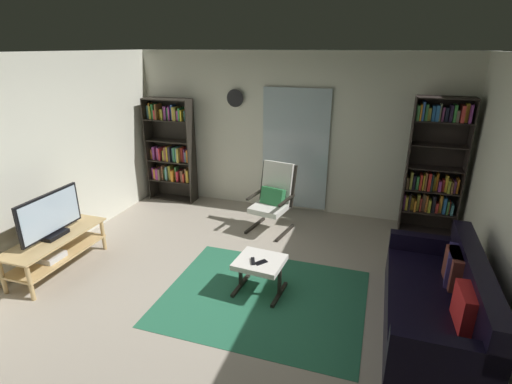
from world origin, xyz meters
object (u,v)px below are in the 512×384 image
object	(u,v)px
television	(50,217)
ottoman	(260,265)
tv_stand	(55,248)
wall_clock	(235,98)
cell_phone	(261,262)
bookshelf_near_tv	(171,149)
lounge_armchair	(273,196)
tv_remote	(253,261)
bookshelf_near_sofa	(434,167)
leather_sofa	(439,304)

from	to	relation	value
television	ottoman	xyz separation A→B (m)	(2.55, 0.33, -0.38)
tv_stand	wall_clock	world-z (taller)	wall_clock
cell_phone	bookshelf_near_tv	bearing A→B (deg)	172.89
bookshelf_near_tv	cell_phone	xyz separation A→B (m)	(2.42, -2.37, -0.52)
tv_stand	bookshelf_near_tv	size ratio (longest dim) A/B	0.72
tv_stand	lounge_armchair	size ratio (longest dim) A/B	1.29
television	cell_phone	xyz separation A→B (m)	(2.58, 0.27, -0.31)
television	tv_remote	world-z (taller)	television
lounge_armchair	television	bearing A→B (deg)	-138.21
bookshelf_near_sofa	leather_sofa	bearing A→B (deg)	-91.49
ottoman	tv_remote	distance (m)	0.12
tv_stand	television	bearing A→B (deg)	83.55
bookshelf_near_sofa	wall_clock	world-z (taller)	bookshelf_near_sofa
ottoman	bookshelf_near_sofa	bearing A→B (deg)	50.05
tv_remote	ottoman	bearing A→B (deg)	25.93
bookshelf_near_tv	ottoman	world-z (taller)	bookshelf_near_tv
television	bookshelf_near_sofa	xyz separation A→B (m)	(4.47, 2.62, 0.30)
television	tv_remote	distance (m)	2.52
tv_stand	lounge_armchair	xyz separation A→B (m)	(2.24, 2.02, 0.23)
television	bookshelf_near_tv	distance (m)	2.66
bookshelf_near_sofa	television	bearing A→B (deg)	-149.65
tv_stand	tv_remote	size ratio (longest dim) A/B	9.16
bookshelf_near_tv	leather_sofa	distance (m)	4.91
lounge_armchair	bookshelf_near_sofa	bearing A→B (deg)	15.44
ottoman	bookshelf_near_tv	bearing A→B (deg)	135.86
ottoman	tv_remote	world-z (taller)	tv_remote
wall_clock	lounge_armchair	bearing A→B (deg)	-42.27
bookshelf_near_sofa	wall_clock	xyz separation A→B (m)	(-3.14, 0.21, 0.83)
tv_remote	wall_clock	xyz separation A→B (m)	(-1.16, 2.56, 1.42)
leather_sofa	tv_remote	xyz separation A→B (m)	(-1.92, 0.01, 0.12)
television	tv_stand	bearing A→B (deg)	-96.45
tv_remote	cell_phone	world-z (taller)	tv_remote
bookshelf_near_tv	bookshelf_near_sofa	bearing A→B (deg)	-0.34
bookshelf_near_tv	wall_clock	xyz separation A→B (m)	(1.17, 0.18, 0.91)
bookshelf_near_tv	bookshelf_near_sofa	size ratio (longest dim) A/B	0.91
ottoman	wall_clock	size ratio (longest dim) A/B	1.92
tv_stand	wall_clock	size ratio (longest dim) A/B	4.55
bookshelf_near_sofa	leather_sofa	size ratio (longest dim) A/B	1.04
tv_stand	leather_sofa	size ratio (longest dim) A/B	0.68
tv_stand	tv_remote	xyz separation A→B (m)	(2.49, 0.28, 0.12)
television	ottoman	size ratio (longest dim) A/B	1.65
tv_stand	lounge_armchair	world-z (taller)	lounge_armchair
leather_sofa	bookshelf_near_sofa	bearing A→B (deg)	88.51
tv_remote	cell_phone	xyz separation A→B (m)	(0.09, 0.01, -0.00)
television	bookshelf_near_tv	world-z (taller)	bookshelf_near_tv
tv_stand	ottoman	world-z (taller)	tv_stand
bookshelf_near_sofa	cell_phone	world-z (taller)	bookshelf_near_sofa
tv_stand	bookshelf_near_sofa	world-z (taller)	bookshelf_near_sofa
television	leather_sofa	xyz separation A→B (m)	(4.41, 0.25, -0.42)
ottoman	wall_clock	xyz separation A→B (m)	(-1.22, 2.50, 1.51)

